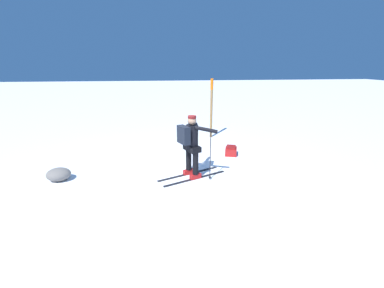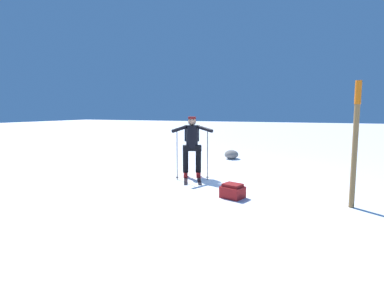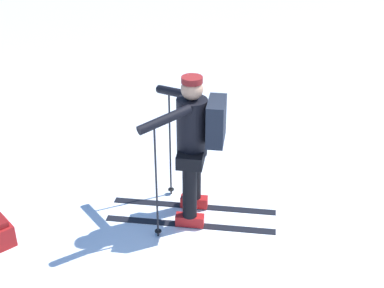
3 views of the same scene
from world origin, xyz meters
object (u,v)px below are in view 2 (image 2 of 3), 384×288
Objects in this scene: trail_marker at (356,135)px; rock_boulder at (231,154)px; skier at (192,142)px; dropped_backpack at (233,191)px.

trail_marker is 3.91× the size of rock_boulder.
skier is at bearing -3.59° from rock_boulder.
skier reaches higher than rock_boulder.
skier reaches higher than dropped_backpack.
dropped_backpack is 2.51m from trail_marker.
rock_boulder is at bearing 176.41° from skier.
trail_marker is at bearing 37.00° from rock_boulder.
dropped_backpack is at bearing 14.96° from rock_boulder.
skier is 0.80× the size of trail_marker.
rock_boulder is (-3.37, 0.21, -0.77)m from skier.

